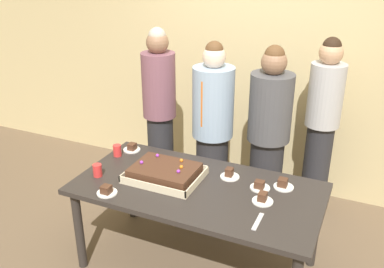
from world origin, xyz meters
TOP-DOWN VIEW (x-y plane):
  - ground_plane at (0.00, 0.00)m, footprint 12.00×12.00m
  - interior_back_panel at (0.00, 1.60)m, footprint 8.00×0.12m
  - party_table at (0.00, 0.00)m, footprint 1.85×0.94m
  - sheet_cake at (-0.28, 0.01)m, footprint 0.56×0.43m
  - plated_slice_near_left at (-0.78, 0.33)m, footprint 0.15×0.15m
  - plated_slice_near_right at (0.43, 0.16)m, footprint 0.15×0.15m
  - plated_slice_far_left at (0.59, 0.25)m, footprint 0.15×0.15m
  - plated_slice_far_right at (0.50, -0.00)m, footprint 0.15×0.15m
  - plated_slice_center_front at (0.17, 0.23)m, footprint 0.15×0.15m
  - plated_slice_center_back at (-0.56, -0.37)m, footprint 0.15×0.15m
  - drink_cup_nearest at (-0.78, -0.17)m, footprint 0.07×0.07m
  - drink_cup_middle at (-0.83, 0.19)m, footprint 0.07×0.07m
  - cake_server_utensil at (0.54, -0.25)m, footprint 0.03×0.20m
  - person_serving_front at (0.30, 0.89)m, footprint 0.38×0.38m
  - person_green_shirt_behind at (-0.73, 0.78)m, footprint 0.31×0.31m
  - person_striped_tie_right at (-0.19, 0.78)m, footprint 0.37×0.37m
  - person_far_right_suit at (0.71, 1.17)m, footprint 0.31×0.31m

SIDE VIEW (x-z plane):
  - ground_plane at x=0.00m, z-range 0.00..0.00m
  - party_table at x=0.00m, z-range 0.29..1.03m
  - cake_server_utensil at x=0.54m, z-range 0.74..0.75m
  - plated_slice_near_right at x=0.43m, z-range 0.73..0.79m
  - plated_slice_near_left at x=-0.78m, z-range 0.73..0.79m
  - plated_slice_far_right at x=0.50m, z-range 0.73..0.80m
  - plated_slice_center_back at x=-0.56m, z-range 0.73..0.80m
  - plated_slice_center_front at x=0.17m, z-range 0.73..0.80m
  - plated_slice_far_left at x=0.59m, z-range 0.73..0.80m
  - sheet_cake at x=-0.28m, z-range 0.73..0.85m
  - drink_cup_nearest at x=-0.78m, z-range 0.74..0.84m
  - drink_cup_middle at x=-0.83m, z-range 0.74..0.84m
  - person_serving_front at x=0.30m, z-range 0.02..1.68m
  - person_striped_tie_right at x=-0.19m, z-range 0.02..1.70m
  - person_far_right_suit at x=0.71m, z-range 0.05..1.76m
  - person_green_shirt_behind at x=-0.73m, z-range 0.05..1.80m
  - interior_back_panel at x=0.00m, z-range 0.00..3.00m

